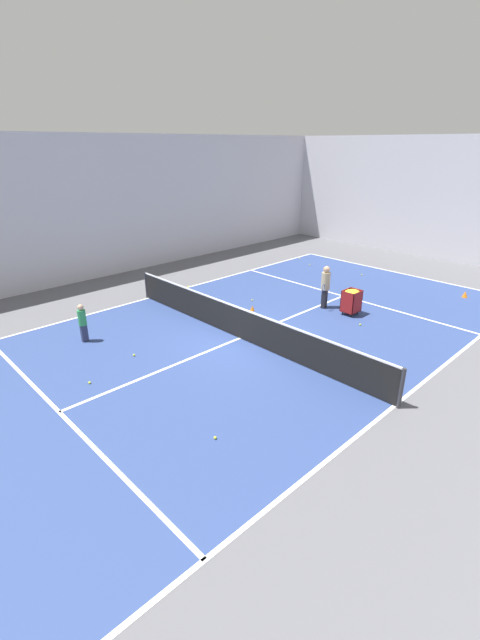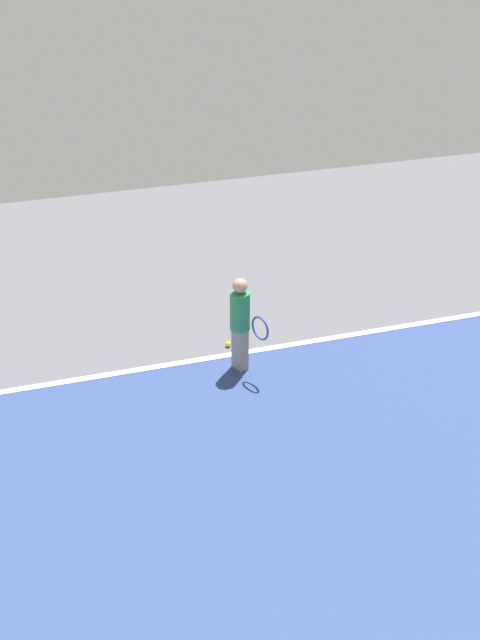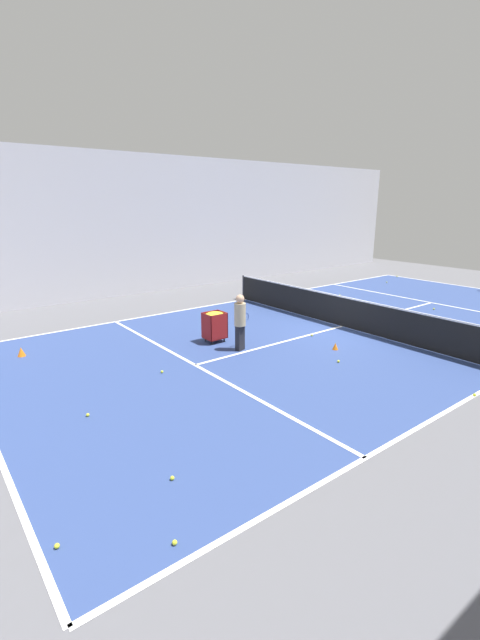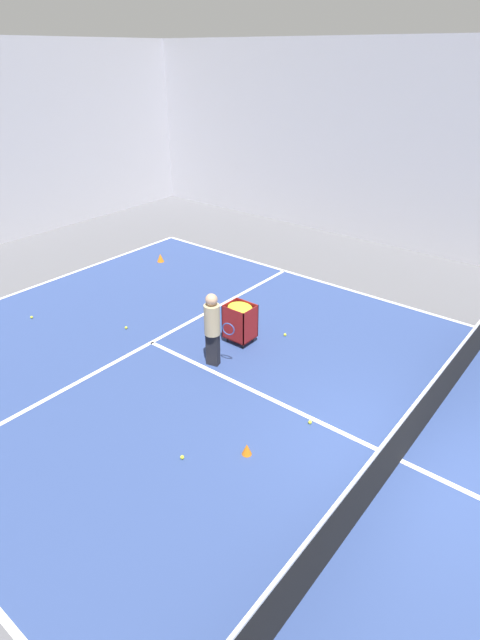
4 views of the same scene
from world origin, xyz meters
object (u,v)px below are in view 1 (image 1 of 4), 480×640
object	(u,v)px
tennis_net	(240,323)
coach_at_net	(325,284)
ball_cart	(352,297)
child_midcourt	(82,320)
training_cone_0	(465,294)
training_cone_1	(252,308)

from	to	relation	value
tennis_net	coach_at_net	xyz separation A→B (m)	(0.24, 4.35, 0.40)
coach_at_net	ball_cart	size ratio (longest dim) A/B	1.75
coach_at_net	ball_cart	distance (m)	1.15
tennis_net	child_midcourt	size ratio (longest dim) A/B	8.81
training_cone_0	training_cone_1	distance (m)	9.10
coach_at_net	tennis_net	bearing A→B (deg)	-17.60
child_midcourt	training_cone_1	bearing A→B (deg)	-16.95
training_cone_0	training_cone_1	size ratio (longest dim) A/B	1.24
tennis_net	child_midcourt	world-z (taller)	child_midcourt
tennis_net	training_cone_0	bearing A→B (deg)	69.29
ball_cart	training_cone_1	size ratio (longest dim) A/B	4.56
ball_cart	training_cone_0	distance (m)	5.63
child_midcourt	ball_cart	size ratio (longest dim) A/B	1.33
child_midcourt	ball_cart	xyz separation A→B (m)	(4.71, 8.31, -0.06)
coach_at_net	child_midcourt	size ratio (longest dim) A/B	1.31
ball_cart	training_cone_0	size ratio (longest dim) A/B	3.67
tennis_net	coach_at_net	distance (m)	4.38
ball_cart	child_midcourt	bearing A→B (deg)	-119.55
training_cone_0	tennis_net	bearing A→B (deg)	-110.71
tennis_net	training_cone_1	xyz separation A→B (m)	(-1.48, 2.09, -0.46)
tennis_net	training_cone_1	bearing A→B (deg)	125.25
training_cone_0	coach_at_net	bearing A→B (deg)	-122.83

